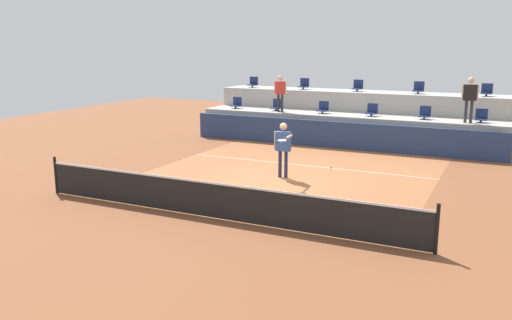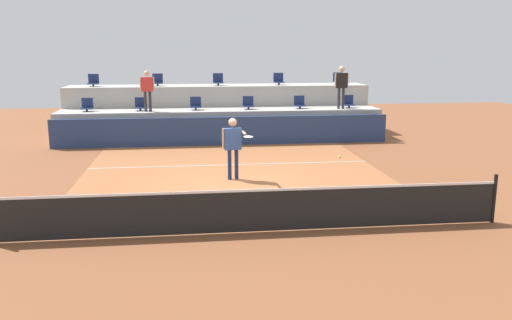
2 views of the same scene
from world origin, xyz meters
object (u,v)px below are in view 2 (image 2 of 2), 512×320
Objects in this scene: stadium_chair_lower_mid_right at (248,104)px; stadium_chair_upper_left at (158,81)px; spectator_leaning_on_rail at (147,87)px; tennis_ball at (340,157)px; stadium_chair_lower_right at (300,103)px; stadium_chair_upper_right at (279,80)px; stadium_chair_lower_far_right at (349,102)px; stadium_chair_lower_left at (140,105)px; stadium_chair_upper_center at (218,80)px; spectator_in_white at (341,83)px; tennis_player at (233,142)px; stadium_chair_lower_mid_left at (196,104)px; stadium_chair_lower_far_left at (87,106)px; stadium_chair_upper_far_right at (338,79)px; stadium_chair_upper_far_left at (93,81)px.

stadium_chair_upper_left is (-3.73, 1.80, 0.85)m from stadium_chair_lower_mid_right.
tennis_ball is at bearing -59.55° from spectator_leaning_on_rail.
stadium_chair_upper_right is at bearing 107.96° from stadium_chair_lower_right.
stadium_chair_lower_far_right is at bearing 2.67° from spectator_leaning_on_rail.
tennis_ball is (-0.91, -9.28, -0.34)m from stadium_chair_lower_right.
spectator_leaning_on_rail is at bearing -97.35° from stadium_chair_upper_left.
stadium_chair_lower_left is 3.78m from stadium_chair_upper_center.
stadium_chair_upper_center is (3.21, 1.80, 0.85)m from stadium_chair_lower_left.
stadium_chair_lower_mid_right is at bearing 174.20° from spectator_in_white.
spectator_in_white is at bearing -23.99° from stadium_chair_upper_center.
stadium_chair_upper_left is 0.29× the size of tennis_player.
tennis_ball is (3.36, -9.28, -0.34)m from stadium_chair_lower_mid_left.
stadium_chair_lower_far_left and stadium_chair_lower_mid_right have the same top height.
stadium_chair_lower_left is at bearing 180.00° from stadium_chair_lower_right.
stadium_chair_lower_far_left is 2.53m from spectator_leaning_on_rail.
spectator_in_white is at bearing -102.52° from stadium_chair_upper_far_right.
stadium_chair_upper_far_left is at bearing 167.91° from spectator_in_white.
stadium_chair_lower_left is 6.47m from stadium_chair_lower_right.
stadium_chair_lower_right and stadium_chair_lower_far_right have the same top height.
stadium_chair_lower_right is 3.82m from stadium_chair_upper_center.
stadium_chair_upper_right reaches higher than stadium_chair_lower_mid_right.
stadium_chair_upper_far_left is 7.65× the size of tennis_ball.
stadium_chair_upper_right is 0.33× the size of spectator_leaning_on_rail.
spectator_leaning_on_rail reaches higher than stadium_chair_upper_far_right.
stadium_chair_lower_mid_left is at bearing 180.00° from stadium_chair_lower_mid_right.
stadium_chair_upper_center is at bearing 156.01° from spectator_in_white.
spectator_leaning_on_rail is at bearing -142.85° from stadium_chair_upper_center.
stadium_chair_upper_center is 8.65m from tennis_player.
stadium_chair_lower_far_right is 0.33× the size of spectator_leaning_on_rail.
stadium_chair_upper_far_left is 3.25m from spectator_leaning_on_rail.
spectator_leaning_on_rail is (-2.84, 6.38, 1.11)m from tennis_player.
stadium_chair_upper_far_left is at bearing 157.16° from stadium_chair_lower_mid_left.
spectator_in_white is at bearing -0.00° from spectator_leaning_on_rail.
spectator_leaning_on_rail is (-5.56, -2.18, -0.11)m from stadium_chair_upper_right.
stadium_chair_upper_far_left is at bearing 180.00° from stadium_chair_upper_right.
stadium_chair_lower_mid_right is at bearing 97.49° from tennis_ball.
stadium_chair_upper_far_right is at bearing 0.00° from stadium_chair_upper_far_left.
stadium_chair_lower_left is at bearing 130.45° from spectator_leaning_on_rail.
tennis_player is at bearing -99.83° from stadium_chair_lower_mid_right.
stadium_chair_upper_left and stadium_chair_upper_far_right have the same top height.
spectator_leaning_on_rail is at bearing -49.55° from stadium_chair_lower_left.
stadium_chair_lower_far_right is 3.34m from stadium_chair_upper_right.
stadium_chair_lower_mid_left is 7.65× the size of tennis_ball.
stadium_chair_upper_center is 7.65× the size of tennis_ball.
stadium_chair_lower_left is at bearing 120.91° from tennis_ball.
spectator_leaning_on_rail reaches higher than tennis_player.
stadium_chair_lower_far_left is 8.55m from tennis_player.
stadium_chair_upper_center reaches higher than stadium_chair_lower_mid_right.
stadium_chair_upper_left is at bearing 106.62° from tennis_player.
stadium_chair_upper_center is at bearing 0.00° from stadium_chair_upper_far_left.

